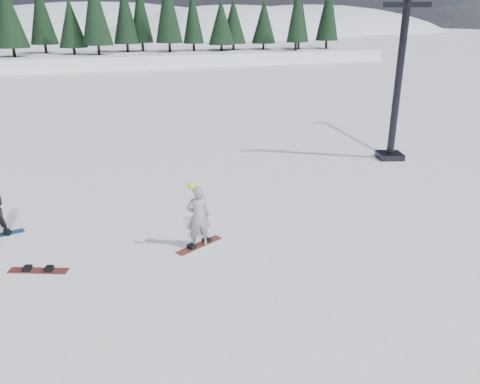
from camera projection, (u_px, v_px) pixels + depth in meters
name	position (u px, v px, depth m)	size (l,w,h in m)	color
ground	(118.00, 252.00, 12.80)	(420.00, 420.00, 0.00)	white
alpine_backdrop	(23.00, 73.00, 178.76)	(412.50, 227.00, 53.20)	white
lift_tower	(397.00, 95.00, 20.32)	(1.90, 1.35, 7.05)	black
snowboarder_woman	(198.00, 216.00, 12.85)	(0.68, 0.47, 1.94)	#949499
snowboard_woman	(199.00, 245.00, 13.17)	(1.50, 0.28, 0.03)	#A03C23
snowboard_loose_b	(38.00, 271.00, 11.85)	(1.50, 0.28, 0.03)	maroon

